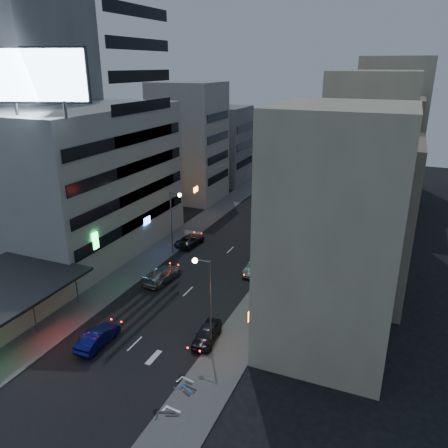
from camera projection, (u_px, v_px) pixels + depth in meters
The scene contains 28 objects.
ground at pixel (106, 372), 34.16m from camera, with size 180.00×180.00×0.00m, color black.
sidewalk_left at pixel (189, 231), 63.02m from camera, with size 4.00×120.00×0.12m, color #4C4C4F.
sidewalk_right at pixel (298, 248), 57.19m from camera, with size 4.00×120.00×0.12m, color #4C4C4F.
white_building at pixel (87, 180), 54.57m from camera, with size 14.00×24.00×18.00m, color #A8A8A4.
grey_tower at pixel (41, 110), 57.70m from camera, with size 10.00×14.00×34.00m, color gray.
shophouse_near at pixel (334, 235), 34.35m from camera, with size 10.00×11.00×20.00m, color beige.
shophouse_mid at pixel (356, 216), 44.80m from camera, with size 11.00×12.00×16.00m, color gray.
shophouse_far at pixel (367, 162), 55.21m from camera, with size 10.00×14.00×22.00m, color beige.
far_left_a at pixel (189, 142), 75.32m from camera, with size 11.00×10.00×20.00m, color #A8A8A4.
far_left_b at pixel (217, 145), 87.61m from camera, with size 12.00×10.00×15.00m, color gray.
far_right_a at pixel (379, 157), 68.70m from camera, with size 11.00×12.00×18.00m, color gray.
far_right_b at pixel (390, 127), 79.60m from camera, with size 12.00×12.00×24.00m, color beige.
billboard at pixel (35, 76), 40.08m from camera, with size 9.52×3.75×6.20m.
street_lamp_right_near at pixel (206, 291), 35.36m from camera, with size 1.60×0.44×8.02m.
street_lamp_left at pixel (174, 214), 53.51m from camera, with size 1.60×0.44×8.02m.
street_lamp_right_far at pixel (303, 188), 64.79m from camera, with size 1.60×0.44×8.02m.
parked_car_right_near at pixel (207, 334), 37.72m from camera, with size 1.73×4.30×1.46m, color black.
parked_car_right_mid at pixel (256, 267), 50.19m from camera, with size 1.60×4.58×1.51m, color gray.
parked_car_left at pixel (190, 240), 58.05m from camera, with size 2.25×4.89×1.36m, color #2A292F.
parked_car_right_far at pixel (275, 240), 57.86m from camera, with size 2.01×4.95×1.44m, color #A7A8AF.
road_car_blue at pixel (98, 337), 37.21m from camera, with size 1.60×4.59×1.51m, color navy.
road_car_silver at pixel (162, 274), 48.32m from camera, with size 2.19×5.38×1.56m, color #A9ABB2.
person at pixel (208, 342), 36.21m from camera, with size 0.63×0.41×1.73m, color black.
scooter_black_a at pixel (176, 404), 29.93m from camera, with size 1.95×0.65×1.19m, color black, non-canonical shape.
scooter_silver_a at pixel (181, 405), 29.87m from camera, with size 1.89×0.63×1.15m, color #9CA0A3, non-canonical shape.
scooter_blue at pixel (194, 386), 31.57m from camera, with size 1.97×0.66×1.20m, color navy, non-canonical shape.
scooter_black_b at pixel (197, 384), 31.91m from camera, with size 1.69×0.56×1.03m, color black, non-canonical shape.
scooter_silver_b at pixel (195, 376), 32.74m from camera, with size 1.78×0.59×1.09m, color #98999F, non-canonical shape.
Camera 1 is at (19.43, -22.30, 22.62)m, focal length 35.00 mm.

